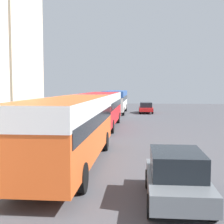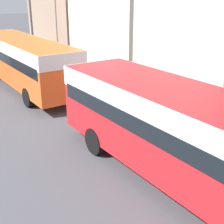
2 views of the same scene
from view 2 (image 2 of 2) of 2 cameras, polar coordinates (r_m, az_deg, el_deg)
name	(u,v)px [view 2 (image 2 of 2)]	position (r m, az deg, el deg)	size (l,w,h in m)	color
sidewalk	(26,56)	(30.11, -15.49, 9.87)	(2.20, 120.00, 0.15)	#B2ADA3
bus_lead	(23,57)	(19.72, -15.90, 9.71)	(2.52, 11.01, 2.97)	#EA5B23
bus_following	(189,128)	(9.25, 13.83, -2.88)	(2.66, 10.55, 2.92)	red
pedestrian_near_curb	(121,89)	(15.72, 1.69, 4.21)	(0.32, 0.32, 1.64)	#232838
lamp_post	(30,10)	(25.43, -14.71, 17.62)	(0.36, 0.36, 7.12)	#47474C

